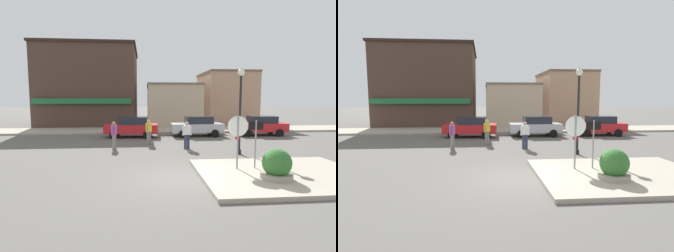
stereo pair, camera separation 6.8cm
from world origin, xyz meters
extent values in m
plane|color=#5B5954|center=(0.00, 0.00, 0.00)|extent=(160.00, 160.00, 0.00)
cube|color=#A89E8C|center=(3.78, -0.01, 0.07)|extent=(6.40, 4.80, 0.15)
cube|color=#A89E8C|center=(0.00, 14.49, 0.07)|extent=(80.00, 4.00, 0.15)
cylinder|color=gray|center=(2.23, 0.70, 1.15)|extent=(0.07, 0.07, 2.30)
cylinder|color=red|center=(2.23, 0.72, 1.87)|extent=(0.76, 0.06, 0.76)
cylinder|color=white|center=(2.23, 0.70, 1.87)|extent=(0.82, 0.06, 0.82)
cube|color=red|center=(2.23, 0.71, 1.39)|extent=(0.20, 0.02, 0.11)
cylinder|color=gray|center=(3.01, 0.77, 1.05)|extent=(0.06, 0.06, 2.10)
cube|color=black|center=(3.01, 0.78, 1.88)|extent=(0.60, 0.05, 0.34)
cube|color=white|center=(3.01, 0.78, 1.88)|extent=(0.54, 0.04, 0.29)
cube|color=black|center=(3.01, 0.79, 1.88)|extent=(0.34, 0.03, 0.08)
cylinder|color=gray|center=(3.14, -0.75, 0.17)|extent=(1.10, 1.10, 0.35)
sphere|color=#336B2D|center=(3.14, -0.75, 0.73)|extent=(1.00, 1.00, 1.00)
cylinder|color=black|center=(3.55, 4.02, 2.10)|extent=(0.12, 0.12, 4.20)
cylinder|color=black|center=(3.55, 4.02, 0.12)|extent=(0.24, 0.24, 0.24)
sphere|color=white|center=(3.55, 4.02, 4.31)|extent=(0.36, 0.36, 0.36)
cone|color=black|center=(3.55, 4.02, 4.45)|extent=(0.32, 0.32, 0.18)
cube|color=red|center=(-2.45, 10.76, 0.67)|extent=(4.12, 2.00, 0.66)
cube|color=#1E232D|center=(-2.30, 10.74, 1.28)|extent=(2.18, 1.55, 0.56)
cylinder|color=black|center=(-3.75, 10.00, 0.30)|extent=(0.61, 0.23, 0.60)
cylinder|color=black|center=(-3.62, 11.70, 0.30)|extent=(0.61, 0.23, 0.60)
cylinder|color=black|center=(-1.28, 9.81, 0.30)|extent=(0.61, 0.23, 0.60)
cylinder|color=black|center=(-1.15, 11.51, 0.30)|extent=(0.61, 0.23, 0.60)
cube|color=#B7B7BC|center=(2.63, 10.88, 0.67)|extent=(4.02, 1.74, 0.66)
cube|color=#1E232D|center=(2.78, 10.88, 1.28)|extent=(2.09, 1.42, 0.56)
cylinder|color=black|center=(1.40, 10.02, 0.30)|extent=(0.60, 0.19, 0.60)
cylinder|color=black|center=(1.38, 11.72, 0.30)|extent=(0.60, 0.19, 0.60)
cylinder|color=black|center=(3.88, 10.04, 0.30)|extent=(0.60, 0.19, 0.60)
cylinder|color=black|center=(3.86, 11.74, 0.30)|extent=(0.60, 0.19, 0.60)
cube|color=red|center=(7.81, 10.89, 0.67)|extent=(4.08, 1.90, 0.66)
cube|color=#1E232D|center=(7.96, 10.88, 1.28)|extent=(2.15, 1.50, 0.56)
cylinder|color=black|center=(6.53, 10.10, 0.30)|extent=(0.61, 0.21, 0.60)
cylinder|color=black|center=(6.61, 11.80, 0.30)|extent=(0.61, 0.21, 0.60)
cylinder|color=black|center=(9.00, 9.98, 0.30)|extent=(0.61, 0.21, 0.60)
cylinder|color=black|center=(9.09, 11.68, 0.30)|extent=(0.61, 0.21, 0.60)
cylinder|color=gray|center=(-1.26, 7.31, 0.42)|extent=(0.16, 0.16, 0.85)
cylinder|color=gray|center=(-1.14, 7.44, 0.42)|extent=(0.16, 0.16, 0.85)
cube|color=gold|center=(-1.20, 7.37, 1.12)|extent=(0.41, 0.41, 0.54)
sphere|color=tan|center=(-1.20, 7.37, 1.50)|extent=(0.22, 0.22, 0.22)
cylinder|color=gold|center=(-1.36, 7.20, 1.07)|extent=(0.13, 0.13, 0.52)
cylinder|color=gold|center=(-1.04, 7.54, 1.07)|extent=(0.13, 0.13, 0.52)
cylinder|color=#2D334C|center=(0.92, 5.73, 0.42)|extent=(0.16, 0.16, 0.85)
cylinder|color=#2D334C|center=(1.10, 5.75, 0.42)|extent=(0.16, 0.16, 0.85)
cube|color=white|center=(1.01, 5.74, 1.12)|extent=(0.38, 0.26, 0.54)
sphere|color=tan|center=(1.01, 5.74, 1.50)|extent=(0.22, 0.22, 0.22)
cylinder|color=white|center=(0.78, 5.71, 1.07)|extent=(0.10, 0.10, 0.52)
cylinder|color=white|center=(1.24, 5.76, 1.07)|extent=(0.10, 0.10, 0.52)
cylinder|color=gray|center=(-3.22, 6.20, 0.42)|extent=(0.16, 0.16, 0.85)
cylinder|color=gray|center=(-3.29, 6.03, 0.42)|extent=(0.16, 0.16, 0.85)
cube|color=#994C99|center=(-3.26, 6.12, 1.12)|extent=(0.34, 0.42, 0.54)
sphere|color=#9E7051|center=(-3.26, 6.12, 1.50)|extent=(0.22, 0.22, 0.22)
cylinder|color=#994C99|center=(-3.17, 6.33, 1.07)|extent=(0.12, 0.12, 0.52)
cylinder|color=#994C99|center=(-3.34, 5.90, 1.07)|extent=(0.12, 0.12, 0.52)
cube|color=#473328|center=(-7.34, 21.49, 4.12)|extent=(9.81, 10.00, 8.25)
cube|color=#1E6638|center=(-7.34, 16.34, 2.70)|extent=(9.32, 0.40, 0.50)
cube|color=#2E211A|center=(-7.34, 21.49, 8.37)|extent=(10.11, 10.30, 0.24)
cube|color=tan|center=(1.65, 19.48, 2.15)|extent=(5.50, 6.67, 4.30)
cube|color=#716452|center=(1.65, 19.48, 4.40)|extent=(5.61, 6.80, 0.20)
cube|color=tan|center=(7.99, 20.86, 2.86)|extent=(5.30, 7.51, 5.72)
cube|color=brown|center=(7.99, 20.86, 5.82)|extent=(5.40, 7.66, 0.20)
camera|label=1|loc=(-1.46, -9.34, 2.98)|focal=28.00mm
camera|label=2|loc=(-1.39, -9.35, 2.98)|focal=28.00mm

